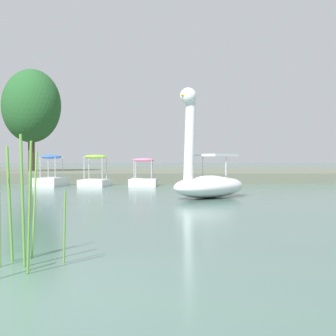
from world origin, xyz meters
The scene contains 6 objects.
shore_bank_far centered at (0.00, 35.91, 0.27)m, with size 128.35×27.05×0.54m, color #5B6051.
swan_boat centered at (3.39, 12.08, 0.63)m, with size 3.29×3.36×3.56m.
pedal_boat_pink centered at (0.97, 20.15, 0.40)m, with size 1.36×2.11×1.37m.
pedal_boat_lime centered at (-1.38, 20.15, 0.44)m, with size 1.52×2.17×1.53m.
pedal_boat_blue centered at (-3.52, 20.13, 0.45)m, with size 1.41×2.28×1.52m.
tree_sapling_by_fence centered at (-6.89, 29.50, 4.90)m, with size 5.69×5.75×6.83m.
Camera 1 is at (1.86, -4.80, 1.25)m, focal length 54.41 mm.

